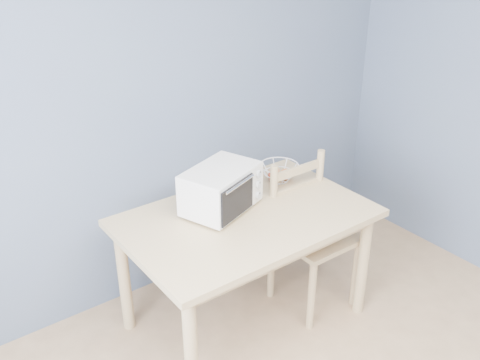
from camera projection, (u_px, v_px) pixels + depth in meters
dining_table at (246, 230)px, 3.08m from camera, size 1.40×0.90×0.75m
toaster_oven at (219, 190)px, 3.02m from camera, size 0.52×0.45×0.26m
fruit_basket at (278, 172)px, 3.40m from camera, size 0.33×0.33×0.11m
dining_chair at (310, 235)px, 3.36m from camera, size 0.45×0.45×0.95m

